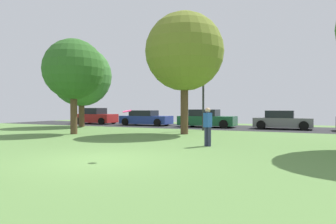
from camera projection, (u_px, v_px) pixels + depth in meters
ground_plane at (102, 160)px, 8.77m from camera, size 44.00×44.00×0.00m
road_strip at (228, 127)px, 23.31m from camera, size 44.00×6.40×0.01m
oak_tree_left at (184, 52)px, 17.42m from camera, size 4.63×4.63×7.19m
oak_tree_right at (81, 76)px, 24.12m from camera, size 4.91×4.91×6.59m
maple_tree_far at (74, 70)px, 17.44m from camera, size 3.56×3.56×5.62m
person_thrower at (208, 125)px, 11.95m from camera, size 0.31×0.37×1.56m
frisbee_disc at (127, 111)px, 8.85m from camera, size 0.37×0.37×0.08m
parked_car_red at (95, 117)px, 28.62m from camera, size 4.09×2.09×1.53m
parked_car_blue at (146, 118)px, 26.17m from camera, size 4.52×2.03×1.32m
parked_car_green at (207, 119)px, 23.73m from camera, size 4.50×2.11×1.42m
parked_car_grey at (282, 121)px, 21.58m from camera, size 4.00×2.10×1.35m
street_lamp_post at (203, 98)px, 20.16m from camera, size 0.14×0.14×4.50m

